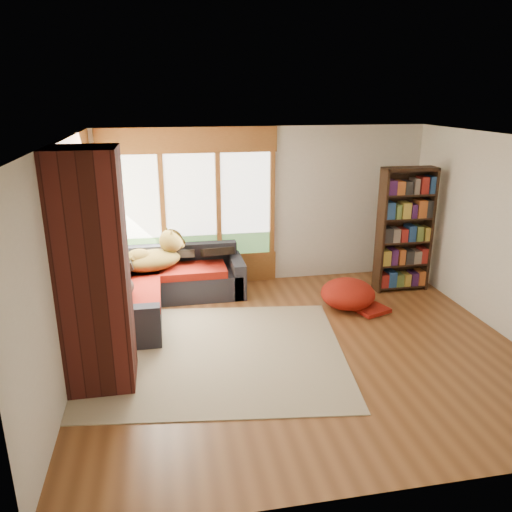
{
  "coord_description": "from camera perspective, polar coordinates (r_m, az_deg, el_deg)",
  "views": [
    {
      "loc": [
        -1.63,
        -5.51,
        3.09
      ],
      "look_at": [
        -0.42,
        0.94,
        0.95
      ],
      "focal_mm": 35.0,
      "sensor_mm": 36.0,
      "label": 1
    }
  ],
  "objects": [
    {
      "name": "floor",
      "position": [
        6.52,
        5.21,
        -10.28
      ],
      "size": [
        5.5,
        5.5,
        0.0
      ],
      "primitive_type": "plane",
      "color": "brown",
      "rests_on": "ground"
    },
    {
      "name": "ceiling",
      "position": [
        5.77,
        5.96,
        13.1
      ],
      "size": [
        5.5,
        5.5,
        0.0
      ],
      "primitive_type": "plane",
      "color": "white"
    },
    {
      "name": "wall_back",
      "position": [
        8.37,
        0.82,
        5.72
      ],
      "size": [
        5.5,
        0.04,
        2.6
      ],
      "primitive_type": "cube",
      "color": "silver",
      "rests_on": "ground"
    },
    {
      "name": "wall_front",
      "position": [
        3.86,
        15.98,
        -10.32
      ],
      "size": [
        5.5,
        0.04,
        2.6
      ],
      "primitive_type": "cube",
      "color": "silver",
      "rests_on": "ground"
    },
    {
      "name": "wall_left",
      "position": [
        5.9,
        -21.06,
        -0.85
      ],
      "size": [
        0.04,
        5.0,
        2.6
      ],
      "primitive_type": "cube",
      "color": "silver",
      "rests_on": "ground"
    },
    {
      "name": "wall_right",
      "position": [
        7.26,
        26.9,
        1.81
      ],
      "size": [
        0.04,
        5.0,
        2.6
      ],
      "primitive_type": "cube",
      "color": "silver",
      "rests_on": "ground"
    },
    {
      "name": "windows_back",
      "position": [
        8.18,
        -7.45,
        5.64
      ],
      "size": [
        2.82,
        0.1,
        1.9
      ],
      "color": "brown",
      "rests_on": "wall_back"
    },
    {
      "name": "windows_left",
      "position": [
        7.02,
        -19.27,
        2.68
      ],
      "size": [
        0.1,
        2.62,
        1.9
      ],
      "color": "brown",
      "rests_on": "wall_left"
    },
    {
      "name": "roller_blind",
      "position": [
        7.73,
        -18.53,
        7.16
      ],
      "size": [
        0.03,
        0.72,
        0.9
      ],
      "primitive_type": "cube",
      "color": "#7A8B56",
      "rests_on": "wall_left"
    },
    {
      "name": "brick_chimney",
      "position": [
        5.51,
        -18.08,
        -1.81
      ],
      "size": [
        0.7,
        0.7,
        2.6
      ],
      "primitive_type": "cube",
      "color": "#471914",
      "rests_on": "ground"
    },
    {
      "name": "sectional_sofa",
      "position": [
        7.73,
        -12.36,
        -3.49
      ],
      "size": [
        2.2,
        2.2,
        0.8
      ],
      "rotation": [
        0.0,
        0.0,
        0.03
      ],
      "color": "black",
      "rests_on": "ground"
    },
    {
      "name": "area_rug",
      "position": [
        6.37,
        -6.4,
        -10.99
      ],
      "size": [
        3.88,
        3.16,
        0.01
      ],
      "primitive_type": "cube",
      "rotation": [
        0.0,
        0.0,
        -0.13
      ],
      "color": "beige",
      "rests_on": "ground"
    },
    {
      "name": "bookshelf",
      "position": [
        8.34,
        16.63,
        2.84
      ],
      "size": [
        0.86,
        0.29,
        2.01
      ],
      "color": "black",
      "rests_on": "ground"
    },
    {
      "name": "pouf",
      "position": [
        7.65,
        10.45,
        -4.18
      ],
      "size": [
        0.85,
        0.85,
        0.44
      ],
      "primitive_type": "ellipsoid",
      "rotation": [
        0.0,
        0.0,
        0.05
      ],
      "color": "#9D180A",
      "rests_on": "area_rug"
    },
    {
      "name": "dog_tan",
      "position": [
        7.76,
        -11.34,
        0.55
      ],
      "size": [
        1.07,
        0.87,
        0.52
      ],
      "rotation": [
        0.0,
        0.0,
        0.36
      ],
      "color": "brown",
      "rests_on": "sectional_sofa"
    },
    {
      "name": "dog_brindle",
      "position": [
        6.95,
        -15.88,
        -2.33
      ],
      "size": [
        0.6,
        0.84,
        0.43
      ],
      "rotation": [
        0.0,
        0.0,
        1.74
      ],
      "color": "black",
      "rests_on": "sectional_sofa"
    },
    {
      "name": "throw_pillows",
      "position": [
        7.62,
        -11.93,
        0.13
      ],
      "size": [
        1.98,
        1.68,
        0.45
      ],
      "color": "black",
      "rests_on": "sectional_sofa"
    }
  ]
}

